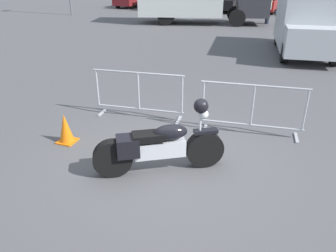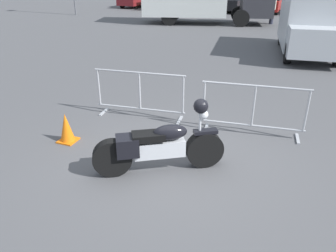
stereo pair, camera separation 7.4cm
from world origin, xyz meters
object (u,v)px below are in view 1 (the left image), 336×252
crowd_barrier_far (252,109)px  delivery_van (306,21)px  motorcycle (160,146)px  pedestrian (268,8)px  parked_car_silver (195,0)px  parked_car_blue (305,4)px  parked_car_red (265,2)px  crowd_barrier_near (139,94)px  traffic_cone (66,129)px  parked_car_black (228,1)px

crowd_barrier_far → delivery_van: bearing=82.8°
motorcycle → pedestrian: bearing=57.9°
parked_car_silver → parked_car_blue: 8.63m
parked_car_red → crowd_barrier_far: bearing=-172.8°
crowd_barrier_near → pedestrian: 15.77m
crowd_barrier_far → pedestrian: size_ratio=1.24×
pedestrian → parked_car_blue: bearing=-95.7°
parked_car_silver → parked_car_red: (5.75, -0.20, -0.03)m
motorcycle → traffic_cone: bearing=140.4°
parked_car_silver → parked_car_red: 5.75m
crowd_barrier_near → parked_car_silver: size_ratio=0.46×
crowd_barrier_far → parked_car_black: (-4.53, 21.48, 0.20)m
crowd_barrier_far → crowd_barrier_near: bearing=180.0°
crowd_barrier_far → traffic_cone: (-3.34, -1.60, -0.26)m
parked_car_red → parked_car_blue: 2.88m
delivery_van → parked_car_red: 13.87m
crowd_barrier_far → traffic_cone: 3.72m
crowd_barrier_far → delivery_van: size_ratio=0.40×
crowd_barrier_near → traffic_cone: crowd_barrier_near is taller
crowd_barrier_near → delivery_van: delivery_van is taller
delivery_van → traffic_cone: size_ratio=8.81×
delivery_van → traffic_cone: (-4.37, -9.74, -0.95)m
crowd_barrier_near → parked_car_blue: parked_car_blue is taller
parked_car_black → parked_car_blue: size_ratio=1.08×
delivery_van → parked_car_blue: bearing=172.2°
crowd_barrier_far → parked_car_blue: size_ratio=0.51×
delivery_van → crowd_barrier_near: bearing=-30.5°
parked_car_blue → traffic_cone: bearing=171.6°
parked_car_silver → pedestrian: (6.43, -6.25, 0.15)m
traffic_cone → delivery_van: bearing=65.8°
crowd_barrier_far → parked_car_blue: (1.22, 21.49, 0.14)m
motorcycle → traffic_cone: size_ratio=3.34×
parked_car_black → parked_car_red: (2.87, 0.26, -0.01)m
delivery_van → pedestrian: (-1.99, 7.55, -0.32)m
motorcycle → delivery_van: bearing=46.1°
parked_car_red → delivery_van: bearing=-166.0°
delivery_van → parked_car_black: size_ratio=1.17×
motorcycle → crowd_barrier_far: bearing=25.5°
motorcycle → parked_car_red: bearing=59.8°
parked_car_black → traffic_cone: (1.18, -23.08, -0.46)m
parked_car_silver → pedestrian: 8.97m
crowd_barrier_near → parked_car_red: size_ratio=0.48×
crowd_barrier_near → parked_car_black: 21.58m
parked_car_blue → parked_car_black: bearing=92.9°
parked_car_black → parked_car_red: bearing=-82.1°
crowd_barrier_far → parked_car_blue: parked_car_blue is taller
crowd_barrier_near → crowd_barrier_far: bearing=0.0°
delivery_van → parked_car_black: (-5.55, 13.34, -0.49)m
parked_car_silver → parked_car_black: 2.91m
pedestrian → parked_car_black: bearing=-43.5°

